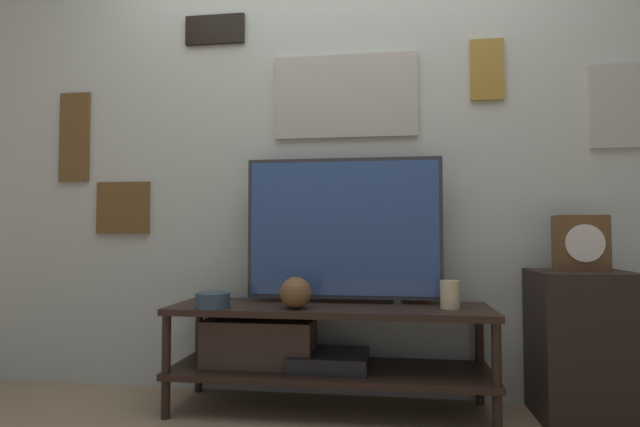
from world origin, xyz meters
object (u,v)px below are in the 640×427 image
object	(u,v)px
candle_jar	(450,294)
vase_slim_bronze	(423,283)
vase_wide_bowl	(213,300)
vase_round_glass	(296,293)
mantel_clock	(581,243)
television	(343,228)

from	to	relation	value
candle_jar	vase_slim_bronze	bearing A→B (deg)	117.16
vase_slim_bronze	vase_wide_bowl	size ratio (longest dim) A/B	1.22
vase_wide_bowl	vase_round_glass	distance (m)	0.38
vase_wide_bowl	mantel_clock	xyz separation A→B (m)	(1.65, 0.21, 0.26)
vase_round_glass	television	bearing A→B (deg)	48.35
vase_wide_bowl	candle_jar	size ratio (longest dim) A/B	1.24
vase_round_glass	mantel_clock	size ratio (longest dim) A/B	0.57
television	candle_jar	size ratio (longest dim) A/B	7.63
vase_wide_bowl	mantel_clock	size ratio (longest dim) A/B	0.62
vase_slim_bronze	candle_jar	world-z (taller)	vase_slim_bronze
candle_jar	vase_round_glass	bearing A→B (deg)	-171.59
vase_round_glass	candle_jar	xyz separation A→B (m)	(0.69, 0.10, -0.01)
television	vase_slim_bronze	distance (m)	0.48
television	vase_wide_bowl	distance (m)	0.71
mantel_clock	vase_slim_bronze	bearing A→B (deg)	169.61
television	vase_slim_bronze	world-z (taller)	television
television	mantel_clock	world-z (taller)	television
television	candle_jar	world-z (taller)	television
vase_wide_bowl	mantel_clock	distance (m)	1.69
television	vase_wide_bowl	xyz separation A→B (m)	(-0.57, -0.25, -0.33)
vase_wide_bowl	television	bearing A→B (deg)	23.51
vase_slim_bronze	vase_round_glass	xyz separation A→B (m)	(-0.58, -0.31, -0.02)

